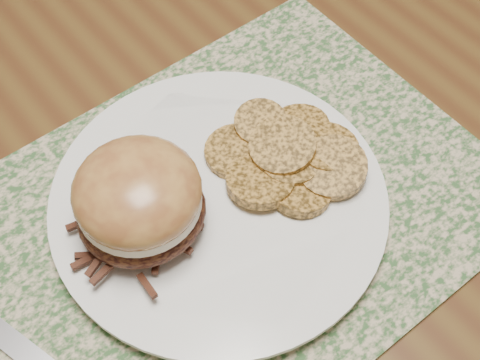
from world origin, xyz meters
The scene contains 6 objects.
dining_table centered at (0.00, 0.00, 0.67)m, with size 1.50×0.90×0.75m.
placemat centered at (-0.16, -0.01, 0.75)m, with size 0.45×0.33×0.00m, color #33572D.
dinner_plate centered at (-0.16, 0.00, 0.76)m, with size 0.26×0.26×0.02m, color white.
pork_sandwich centered at (-0.23, 0.02, 0.81)m, with size 0.12×0.11×0.08m.
roasted_potatoes centered at (-0.10, -0.01, 0.78)m, with size 0.13×0.14×0.03m.
fork centered at (-0.35, 0.00, 0.76)m, with size 0.08×0.20×0.00m.
Camera 1 is at (-0.33, -0.24, 1.23)m, focal length 50.00 mm.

